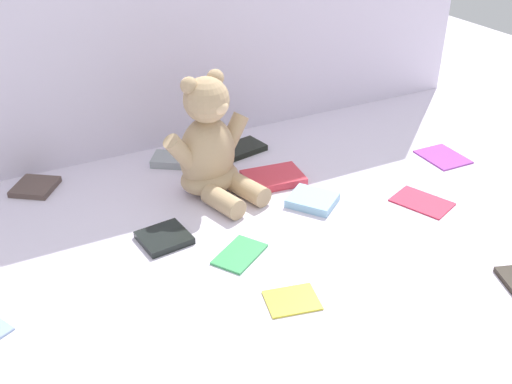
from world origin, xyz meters
name	(u,v)px	position (x,y,z in m)	size (l,w,h in m)	color
ground_plane	(237,210)	(0.00, 0.00, 0.00)	(3.20, 3.20, 0.00)	silver
teddy_bear	(210,150)	(-0.01, 0.11, 0.10)	(0.23, 0.23, 0.28)	tan
book_case_0	(172,160)	(-0.05, 0.27, 0.01)	(0.07, 0.09, 0.02)	#90989C
book_case_3	(292,299)	(-0.04, -0.31, 0.00)	(0.07, 0.09, 0.01)	yellow
book_case_4	(240,149)	(0.13, 0.25, 0.01)	(0.08, 0.12, 0.01)	black
book_case_5	(240,253)	(-0.07, -0.15, 0.00)	(0.07, 0.11, 0.01)	#3A9D56
book_case_6	(443,156)	(0.57, -0.01, 0.00)	(0.10, 0.12, 0.01)	purple
book_case_7	(35,187)	(-0.37, 0.29, 0.01)	(0.09, 0.09, 0.01)	brown
book_case_8	(164,238)	(-0.18, -0.04, 0.01)	(0.09, 0.09, 0.01)	black
book_case_9	(312,200)	(0.16, -0.05, 0.01)	(0.09, 0.10, 0.02)	#8CBFDC
book_case_11	(422,201)	(0.38, -0.16, 0.00)	(0.08, 0.12, 0.01)	#C52642
book_case_12	(273,178)	(0.13, 0.08, 0.01)	(0.10, 0.14, 0.02)	#D53442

